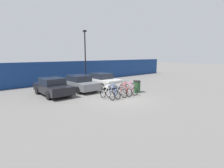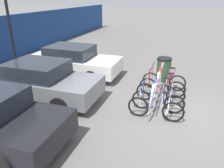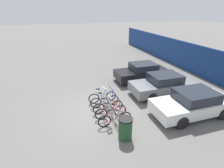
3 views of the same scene
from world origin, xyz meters
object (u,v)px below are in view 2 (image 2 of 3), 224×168
(bicycle_pink, at_px, (164,81))
(car_grey, at_px, (41,81))
(bike_rack, at_px, (156,89))
(trash_bin, at_px, (164,69))
(bicycle_white, at_px, (155,108))
(bicycle_silver, at_px, (160,92))
(bicycle_red, at_px, (162,87))
(bicycle_blue, at_px, (158,100))
(car_white, at_px, (72,61))

(bicycle_pink, bearing_deg, car_grey, 118.00)
(bike_rack, xyz_separation_m, trash_bin, (2.21, -0.02, 0.04))
(car_grey, height_order, trash_bin, car_grey)
(bike_rack, distance_m, bicycle_white, 1.21)
(bicycle_silver, relative_size, trash_bin, 1.66)
(trash_bin, bearing_deg, bicycle_red, -175.45)
(bicycle_silver, relative_size, bicycle_pink, 1.00)
(bicycle_red, bearing_deg, bicycle_white, -178.62)
(bicycle_blue, height_order, bicycle_red, same)
(bike_rack, bearing_deg, trash_bin, -0.40)
(bicycle_silver, bearing_deg, trash_bin, 2.62)
(car_grey, relative_size, trash_bin, 4.10)
(bicycle_white, xyz_separation_m, car_white, (2.76, 4.25, 0.31))
(bicycle_red, xyz_separation_m, bicycle_pink, (0.66, 0.00, 0.00))
(bicycle_pink, bearing_deg, trash_bin, 6.48)
(bicycle_red, distance_m, trash_bin, 1.68)
(bicycle_silver, distance_m, bicycle_pink, 1.19)
(bike_rack, xyz_separation_m, bicycle_blue, (-0.67, -0.15, -0.10))
(bike_rack, relative_size, trash_bin, 2.86)
(bike_rack, relative_size, bicycle_blue, 1.72)
(bicycle_silver, distance_m, bicycle_red, 0.53)
(bicycle_pink, relative_size, car_grey, 0.40)
(bicycle_white, height_order, car_grey, car_grey)
(bicycle_red, bearing_deg, bicycle_blue, -178.62)
(car_white, bearing_deg, bicycle_red, -103.46)
(bicycle_white, xyz_separation_m, bicycle_red, (1.74, 0.00, 0.00))
(bike_rack, bearing_deg, bicycle_pink, -7.07)
(bicycle_silver, relative_size, bicycle_red, 1.00)
(bicycle_blue, relative_size, trash_bin, 1.66)
(bicycle_silver, bearing_deg, bicycle_pink, -0.83)
(bicycle_blue, xyz_separation_m, bicycle_silver, (0.67, 0.00, 0.00))
(bike_rack, relative_size, bicycle_pink, 1.72)
(bicycle_white, height_order, trash_bin, bicycle_white)
(bicycle_white, bearing_deg, bicycle_blue, 3.96)
(trash_bin, bearing_deg, car_grey, 129.60)
(bicycle_blue, height_order, trash_bin, bicycle_blue)
(bicycle_red, bearing_deg, car_white, 77.92)
(car_grey, bearing_deg, trash_bin, -50.40)
(bike_rack, bearing_deg, bicycle_blue, -167.47)
(bike_rack, bearing_deg, car_grey, 105.27)
(trash_bin, bearing_deg, bicycle_white, -177.77)
(bicycle_silver, xyz_separation_m, trash_bin, (2.21, 0.13, 0.14))
(bicycle_silver, xyz_separation_m, bicycle_pink, (1.19, 0.00, 0.00))
(bicycle_white, bearing_deg, car_white, 60.99)
(bicycle_silver, height_order, trash_bin, bicycle_silver)
(bicycle_pink, bearing_deg, car_white, 84.18)
(bicycle_red, height_order, car_grey, car_grey)
(bicycle_blue, bearing_deg, bicycle_white, 178.06)
(bike_rack, xyz_separation_m, bicycle_silver, (0.01, -0.15, -0.10))
(bike_rack, distance_m, bicycle_red, 0.57)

